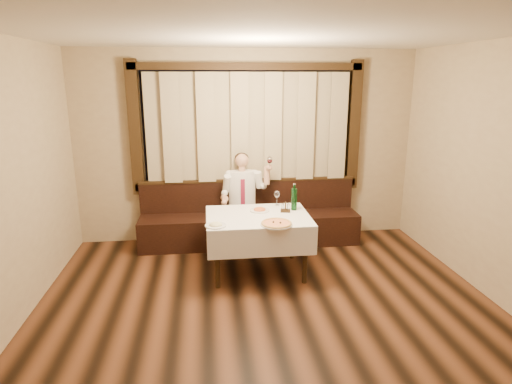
{
  "coord_description": "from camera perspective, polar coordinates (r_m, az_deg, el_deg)",
  "views": [
    {
      "loc": [
        -0.61,
        -3.28,
        2.4
      ],
      "look_at": [
        0.0,
        1.9,
        1.0
      ],
      "focal_mm": 30.0,
      "sensor_mm": 36.0,
      "label": 1
    }
  ],
  "objects": [
    {
      "name": "table_wine_glass",
      "position": [
        5.64,
        2.8,
        -0.4
      ],
      "size": [
        0.08,
        0.08,
        0.2
      ],
      "rotation": [
        0.0,
        0.0,
        0.02
      ],
      "color": "white",
      "rests_on": "dining_table"
    },
    {
      "name": "seated_man",
      "position": [
        6.15,
        -1.75,
        -0.09
      ],
      "size": [
        0.73,
        0.55,
        1.36
      ],
      "color": "black",
      "rests_on": "ground"
    },
    {
      "name": "banquette",
      "position": [
        6.38,
        -0.87,
        -4.07
      ],
      "size": [
        3.2,
        0.61,
        0.94
      ],
      "color": "black",
      "rests_on": "ground"
    },
    {
      "name": "pasta_cream",
      "position": [
        4.91,
        -5.42,
        -4.19
      ],
      "size": [
        0.24,
        0.24,
        0.08
      ],
      "rotation": [
        0.0,
        0.0,
        0.09
      ],
      "color": "white",
      "rests_on": "dining_table"
    },
    {
      "name": "dining_table",
      "position": [
        5.31,
        0.26,
        -4.2
      ],
      "size": [
        1.27,
        0.97,
        0.76
      ],
      "color": "black",
      "rests_on": "ground"
    },
    {
      "name": "green_bottle",
      "position": [
        5.47,
        5.1,
        -0.9
      ],
      "size": [
        0.08,
        0.08,
        0.35
      ],
      "rotation": [
        0.0,
        0.0,
        -0.4
      ],
      "color": "#0E4518",
      "rests_on": "dining_table"
    },
    {
      "name": "pasta_red",
      "position": [
        5.43,
        0.49,
        -2.2
      ],
      "size": [
        0.25,
        0.25,
        0.09
      ],
      "rotation": [
        0.0,
        0.0,
        -0.33
      ],
      "color": "white",
      "rests_on": "dining_table"
    },
    {
      "name": "pizza",
      "position": [
        4.94,
        2.75,
        -4.23
      ],
      "size": [
        0.37,
        0.37,
        0.04
      ],
      "rotation": [
        0.0,
        0.0,
        -0.41
      ],
      "color": "white",
      "rests_on": "dining_table"
    },
    {
      "name": "cruet_caddy",
      "position": [
        5.4,
        3.95,
        -2.23
      ],
      "size": [
        0.13,
        0.09,
        0.13
      ],
      "rotation": [
        0.0,
        0.0,
        -0.23
      ],
      "color": "black",
      "rests_on": "dining_table"
    },
    {
      "name": "room",
      "position": [
        4.39,
        1.42,
        3.17
      ],
      "size": [
        5.01,
        6.01,
        2.81
      ],
      "color": "black",
      "rests_on": "ground"
    }
  ]
}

